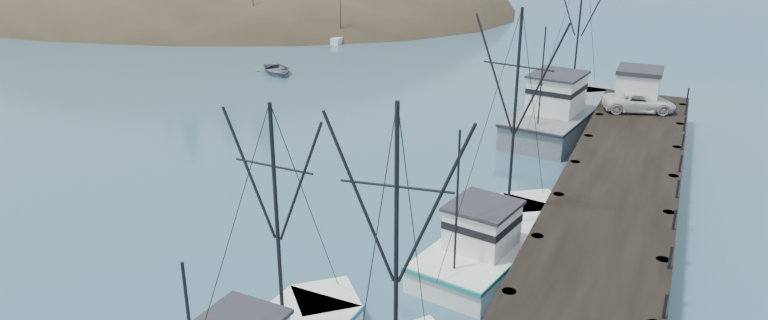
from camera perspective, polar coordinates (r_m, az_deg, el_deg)
pier at (r=35.48m, az=18.42°, el=-3.85°), size 6.00×44.00×2.00m
headland at (r=133.25m, az=-19.95°, el=10.84°), size 134.80×78.00×51.00m
moored_sailboats at (r=87.92m, az=-8.31°, el=10.48°), size 24.56×18.79×6.35m
trawler_far at (r=32.97m, az=9.35°, el=-6.61°), size 5.57×11.80×11.92m
work_vessel at (r=52.15m, az=14.77°, el=3.86°), size 6.55×15.62×13.00m
pier_shed at (r=52.03m, az=20.41°, el=5.70°), size 3.00×3.20×2.80m
pickup_truck at (r=51.06m, az=20.47°, el=4.56°), size 5.35×3.69×1.36m
motorboat at (r=68.14m, az=-8.92°, el=7.15°), size 6.11×5.99×1.04m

